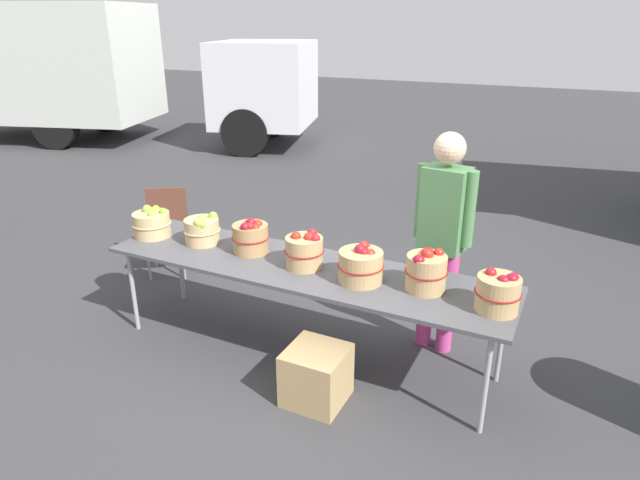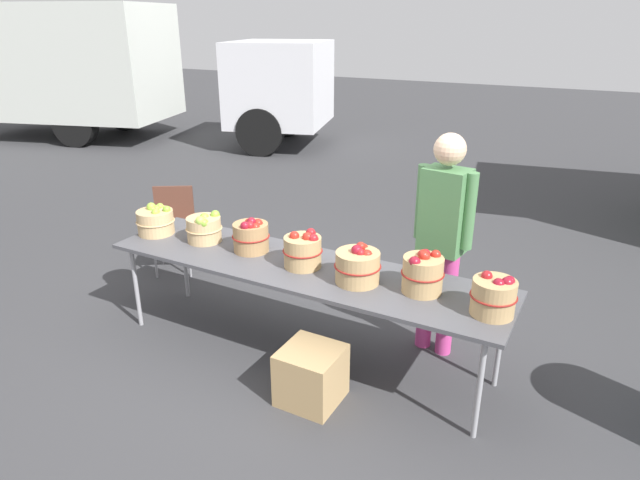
{
  "view_description": "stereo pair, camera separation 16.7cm",
  "coord_description": "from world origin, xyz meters",
  "px_view_note": "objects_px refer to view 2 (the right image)",
  "views": [
    {
      "loc": [
        1.75,
        -3.26,
        2.45
      ],
      "look_at": [
        0.0,
        0.3,
        0.85
      ],
      "focal_mm": 30.88,
      "sensor_mm": 36.0,
      "label": 1
    },
    {
      "loc": [
        1.9,
        -3.18,
        2.45
      ],
      "look_at": [
        0.0,
        0.3,
        0.85
      ],
      "focal_mm": 30.88,
      "sensor_mm": 36.0,
      "label": 2
    }
  ],
  "objects_px": {
    "apple_basket_red_2": "(358,266)",
    "apple_basket_green_1": "(204,228)",
    "apple_basket_red_4": "(494,296)",
    "produce_crate": "(311,375)",
    "apple_basket_red_3": "(423,272)",
    "box_truck": "(115,68)",
    "apple_basket_red_1": "(303,251)",
    "apple_basket_green_0": "(156,221)",
    "vendor_adult": "(443,230)",
    "market_table": "(301,270)",
    "apple_basket_red_0": "(251,236)",
    "folding_chair": "(174,222)"
  },
  "relations": [
    {
      "from": "apple_basket_green_1",
      "to": "produce_crate",
      "type": "height_order",
      "value": "apple_basket_green_1"
    },
    {
      "from": "apple_basket_red_2",
      "to": "apple_basket_green_1",
      "type": "bearing_deg",
      "value": 176.55
    },
    {
      "from": "apple_basket_green_0",
      "to": "apple_basket_red_3",
      "type": "bearing_deg",
      "value": 1.04
    },
    {
      "from": "apple_basket_red_0",
      "to": "apple_basket_green_1",
      "type": "bearing_deg",
      "value": -178.31
    },
    {
      "from": "apple_basket_red_2",
      "to": "apple_basket_red_1",
      "type": "bearing_deg",
      "value": 175.27
    },
    {
      "from": "apple_basket_red_2",
      "to": "folding_chair",
      "type": "bearing_deg",
      "value": 161.98
    },
    {
      "from": "market_table",
      "to": "apple_basket_red_1",
      "type": "height_order",
      "value": "apple_basket_red_1"
    },
    {
      "from": "apple_basket_red_4",
      "to": "produce_crate",
      "type": "height_order",
      "value": "apple_basket_red_4"
    },
    {
      "from": "apple_basket_green_0",
      "to": "vendor_adult",
      "type": "distance_m",
      "value": 2.38
    },
    {
      "from": "folding_chair",
      "to": "apple_basket_red_2",
      "type": "bearing_deg",
      "value": -50.14
    },
    {
      "from": "apple_basket_green_0",
      "to": "apple_basket_red_1",
      "type": "xyz_separation_m",
      "value": [
        1.44,
        0.01,
        0.01
      ]
    },
    {
      "from": "apple_basket_red_3",
      "to": "box_truck",
      "type": "height_order",
      "value": "box_truck"
    },
    {
      "from": "box_truck",
      "to": "produce_crate",
      "type": "relative_size",
      "value": 20.3
    },
    {
      "from": "box_truck",
      "to": "produce_crate",
      "type": "bearing_deg",
      "value": -52.96
    },
    {
      "from": "apple_basket_red_2",
      "to": "folding_chair",
      "type": "distance_m",
      "value": 2.6
    },
    {
      "from": "vendor_adult",
      "to": "apple_basket_red_0",
      "type": "bearing_deg",
      "value": 28.02
    },
    {
      "from": "apple_basket_red_1",
      "to": "apple_basket_red_4",
      "type": "distance_m",
      "value": 1.38
    },
    {
      "from": "apple_basket_red_4",
      "to": "produce_crate",
      "type": "bearing_deg",
      "value": -158.36
    },
    {
      "from": "apple_basket_green_0",
      "to": "folding_chair",
      "type": "bearing_deg",
      "value": 125.54
    },
    {
      "from": "apple_basket_green_1",
      "to": "apple_basket_green_0",
      "type": "bearing_deg",
      "value": -173.46
    },
    {
      "from": "apple_basket_red_0",
      "to": "apple_basket_red_2",
      "type": "distance_m",
      "value": 0.97
    },
    {
      "from": "market_table",
      "to": "apple_basket_green_0",
      "type": "xyz_separation_m",
      "value": [
        -1.42,
        -0.01,
        0.15
      ]
    },
    {
      "from": "apple_basket_green_1",
      "to": "folding_chair",
      "type": "distance_m",
      "value": 1.3
    },
    {
      "from": "produce_crate",
      "to": "apple_basket_red_4",
      "type": "bearing_deg",
      "value": 21.64
    },
    {
      "from": "market_table",
      "to": "box_truck",
      "type": "xyz_separation_m",
      "value": [
        -7.68,
        5.37,
        0.77
      ]
    },
    {
      "from": "apple_basket_green_1",
      "to": "produce_crate",
      "type": "relative_size",
      "value": 0.76
    },
    {
      "from": "apple_basket_red_0",
      "to": "apple_basket_red_4",
      "type": "height_order",
      "value": "apple_basket_red_0"
    },
    {
      "from": "apple_basket_red_4",
      "to": "box_truck",
      "type": "xyz_separation_m",
      "value": [
        -9.09,
        5.42,
        0.61
      ]
    },
    {
      "from": "market_table",
      "to": "produce_crate",
      "type": "height_order",
      "value": "market_table"
    },
    {
      "from": "apple_basket_red_3",
      "to": "apple_basket_red_4",
      "type": "distance_m",
      "value": 0.49
    },
    {
      "from": "apple_basket_red_4",
      "to": "apple_basket_green_0",
      "type": "bearing_deg",
      "value": 179.17
    },
    {
      "from": "apple_basket_red_3",
      "to": "apple_basket_red_2",
      "type": "bearing_deg",
      "value": -170.5
    },
    {
      "from": "apple_basket_green_0",
      "to": "apple_basket_red_2",
      "type": "distance_m",
      "value": 1.9
    },
    {
      "from": "apple_basket_green_0",
      "to": "apple_basket_green_1",
      "type": "distance_m",
      "value": 0.48
    },
    {
      "from": "apple_basket_green_1",
      "to": "vendor_adult",
      "type": "distance_m",
      "value": 1.9
    },
    {
      "from": "apple_basket_red_0",
      "to": "apple_basket_red_2",
      "type": "bearing_deg",
      "value": -5.86
    },
    {
      "from": "market_table",
      "to": "produce_crate",
      "type": "distance_m",
      "value": 0.78
    },
    {
      "from": "vendor_adult",
      "to": "folding_chair",
      "type": "distance_m",
      "value": 2.9
    },
    {
      "from": "apple_basket_green_1",
      "to": "apple_basket_red_1",
      "type": "xyz_separation_m",
      "value": [
        0.96,
        -0.05,
        0.01
      ]
    },
    {
      "from": "market_table",
      "to": "apple_basket_red_3",
      "type": "relative_size",
      "value": 10.36
    },
    {
      "from": "market_table",
      "to": "vendor_adult",
      "type": "height_order",
      "value": "vendor_adult"
    },
    {
      "from": "apple_basket_red_0",
      "to": "vendor_adult",
      "type": "relative_size",
      "value": 0.17
    },
    {
      "from": "produce_crate",
      "to": "apple_basket_red_2",
      "type": "bearing_deg",
      "value": 72.81
    },
    {
      "from": "apple_basket_red_3",
      "to": "produce_crate",
      "type": "height_order",
      "value": "apple_basket_red_3"
    },
    {
      "from": "apple_basket_red_2",
      "to": "apple_basket_red_4",
      "type": "xyz_separation_m",
      "value": [
        0.92,
        -0.01,
        0.0
      ]
    },
    {
      "from": "apple_basket_red_0",
      "to": "produce_crate",
      "type": "relative_size",
      "value": 0.75
    },
    {
      "from": "apple_basket_green_1",
      "to": "apple_basket_red_4",
      "type": "bearing_deg",
      "value": -2.34
    },
    {
      "from": "market_table",
      "to": "apple_basket_red_3",
      "type": "height_order",
      "value": "apple_basket_red_3"
    },
    {
      "from": "apple_basket_green_0",
      "to": "vendor_adult",
      "type": "relative_size",
      "value": 0.19
    },
    {
      "from": "market_table",
      "to": "folding_chair",
      "type": "height_order",
      "value": "folding_chair"
    }
  ]
}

